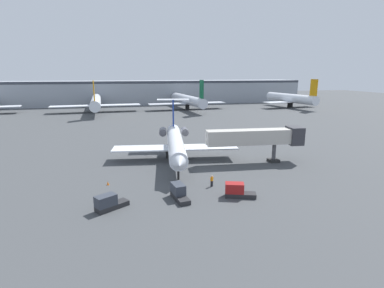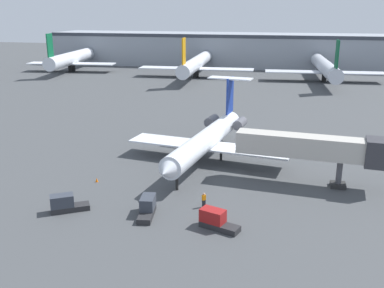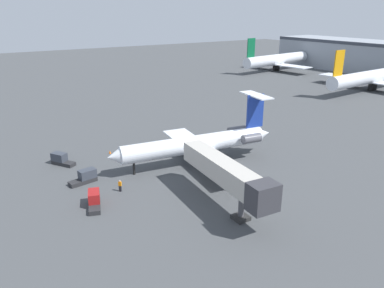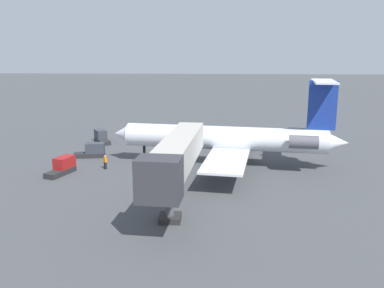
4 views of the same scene
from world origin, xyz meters
The scene contains 12 objects.
ground_plane centered at (0.00, 0.00, -0.05)m, with size 400.00×400.00×0.10m, color #424447.
regional_jet centered at (-3.81, 0.17, 3.45)m, with size 23.52×28.54×10.44m.
jet_bridge centered at (10.74, -5.23, 4.70)m, with size 17.71×4.43×6.39m.
ground_crew_marshaller centered at (-1.30, -14.72, 0.86)m, with size 0.47×0.46×1.69m.
baggage_tug_lead centered at (-6.71, -17.83, 0.84)m, with size 1.98×4.16×1.90m.
baggage_tug_trailing centered at (0.80, -19.10, 0.84)m, with size 4.24×2.63×1.90m.
baggage_tug_spare centered at (-15.45, -19.02, 0.84)m, with size 4.14×3.29×1.90m.
traffic_cone_near centered at (-15.81, -10.61, 0.28)m, with size 0.36×0.36×0.55m.
terminal_building centered at (0.00, 108.98, 6.06)m, with size 169.37×19.38×12.08m.
parked_airliner_west_end centered at (-67.47, 80.68, 4.42)m, with size 30.46×35.92×13.65m.
parked_airliner_west_mid centered at (-22.83, 77.45, 4.29)m, with size 36.24×42.99×13.39m.
parked_airliner_centre centered at (16.13, 77.77, 4.28)m, with size 35.01×41.43×13.38m.
Camera 2 is at (7.32, -57.44, 20.68)m, focal length 40.93 mm.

